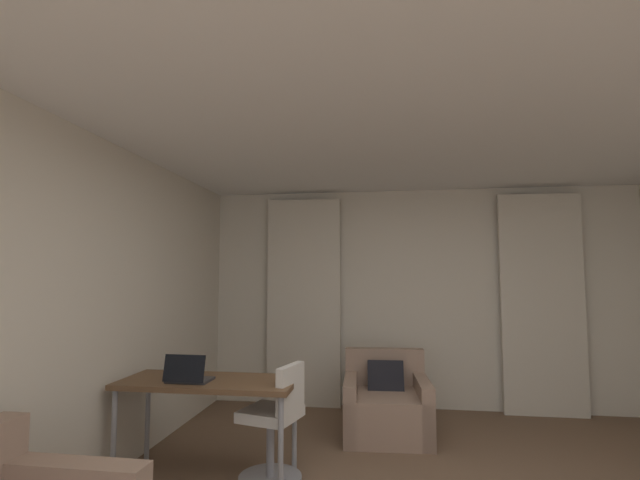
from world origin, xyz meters
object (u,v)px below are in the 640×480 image
armchair (386,407)px  laptop (188,376)px  desk_chair (275,429)px  desk (209,388)px

armchair → laptop: bearing=-139.5°
armchair → desk_chair: size_ratio=1.00×
desk_chair → laptop: 0.78m
laptop → desk: bearing=42.6°
desk_chair → laptop: (-0.65, -0.12, 0.40)m
armchair → desk_chair: 1.43m
armchair → desk: size_ratio=0.64×
desk → laptop: laptop is taller
armchair → desk_chair: (-0.84, -1.15, 0.12)m
desk → laptop: bearing=-137.4°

